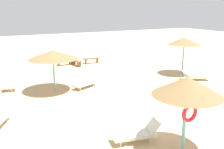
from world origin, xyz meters
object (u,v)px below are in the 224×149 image
at_px(lounger_6, 137,133).
at_px(parasol_0, 187,87).
at_px(lounger_4, 195,76).
at_px(bench_1, 76,62).
at_px(parasol_3, 53,55).
at_px(lounger_3, 86,83).
at_px(bench_0, 92,60).
at_px(parasol_4, 184,41).
at_px(bench_2, 65,61).

bearing_deg(lounger_6, parasol_0, -47.85).
relative_size(lounger_4, bench_1, 1.28).
xyz_separation_m(parasol_3, lounger_6, (1.16, -7.62, -1.94)).
xyz_separation_m(lounger_3, bench_0, (3.20, 6.66, 0.03)).
bearing_deg(bench_1, lounger_6, -100.04).
bearing_deg(lounger_4, parasol_4, 77.45).
xyz_separation_m(parasol_3, bench_2, (2.71, 6.75, -1.92)).
height_order(parasol_3, parasol_4, parasol_4).
height_order(parasol_3, bench_1, parasol_3).
distance_m(parasol_0, lounger_4, 10.06).
distance_m(parasol_4, bench_1, 9.41).
relative_size(parasol_0, bench_0, 1.78).
distance_m(lounger_6, bench_0, 14.59).
xyz_separation_m(bench_1, bench_2, (-0.88, 0.63, 0.00)).
xyz_separation_m(lounger_4, bench_1, (-5.96, 8.34, 0.03)).
bearing_deg(lounger_3, bench_1, 75.86).
relative_size(parasol_4, lounger_3, 1.42).
height_order(parasol_0, bench_0, parasol_0).
distance_m(lounger_6, bench_1, 13.96).
height_order(parasol_4, lounger_4, parasol_4).
bearing_deg(bench_2, lounger_4, -52.68).
bearing_deg(bench_1, parasol_3, -120.43).
relative_size(lounger_3, lounger_4, 1.02).
bearing_deg(bench_0, parasol_0, -100.65).
relative_size(bench_0, bench_1, 1.01).
bearing_deg(bench_2, parasol_4, -44.93).
xyz_separation_m(lounger_6, bench_1, (2.43, 13.74, 0.02)).
xyz_separation_m(parasol_0, lounger_4, (7.24, 6.67, -2.08)).
distance_m(parasol_4, lounger_3, 8.27).
height_order(lounger_3, lounger_4, lounger_3).
bearing_deg(lounger_6, lounger_4, 32.75).
relative_size(parasol_3, bench_2, 1.93).
bearing_deg(bench_0, parasol_3, -129.05).
xyz_separation_m(parasol_0, parasol_3, (-2.31, 8.90, -0.12)).
bearing_deg(lounger_3, bench_0, 64.30).
bearing_deg(lounger_6, parasol_3, 98.66).
height_order(parasol_0, lounger_3, parasol_0).
xyz_separation_m(parasol_3, parasol_4, (9.95, -0.47, 0.29)).
relative_size(lounger_3, lounger_6, 1.03).
height_order(lounger_6, bench_0, lounger_6).
height_order(parasol_0, lounger_6, parasol_0).
distance_m(parasol_4, bench_0, 8.64).
bearing_deg(lounger_6, bench_0, 73.97).
height_order(parasol_3, lounger_6, parasol_3).
distance_m(parasol_3, bench_0, 8.46).
height_order(lounger_3, bench_2, lounger_3).
distance_m(bench_1, bench_2, 1.08).
relative_size(bench_0, bench_2, 1.00).
height_order(bench_0, bench_1, same).
bearing_deg(bench_0, lounger_4, -63.16).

